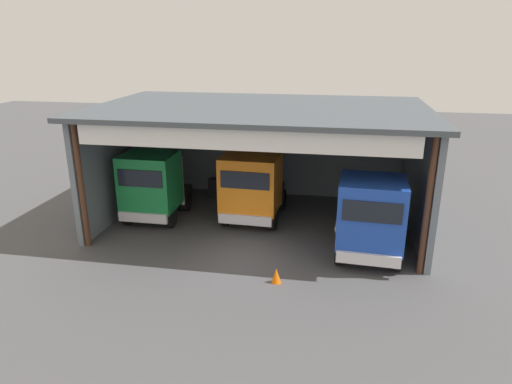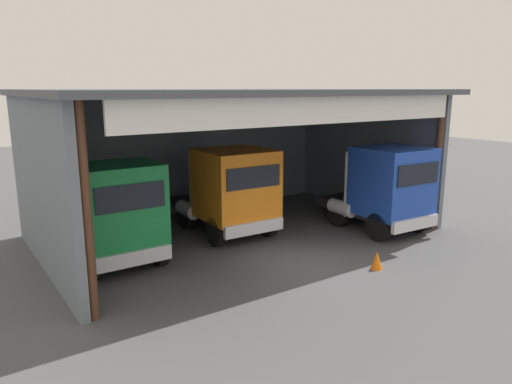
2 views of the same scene
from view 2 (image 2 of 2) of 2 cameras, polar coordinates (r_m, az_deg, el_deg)
name	(u,v)px [view 2 (image 2 of 2)]	position (r m, az deg, el deg)	size (l,w,h in m)	color
ground_plane	(307,264)	(15.36, 6.20, -8.63)	(80.00, 80.00, 0.00)	#4C4C4F
workshop_shed	(225,135)	(18.47, -3.71, 6.90)	(14.41, 8.97, 5.45)	slate
truck_green_center_right_bay	(116,213)	(15.27, -16.49, -2.46)	(2.55, 4.49, 3.29)	#197F3D
truck_orange_yard_outside	(231,190)	(17.78, -3.08, 0.20)	(2.72, 5.40, 3.30)	orange
truck_blue_right_bay	(386,188)	(18.88, 15.32, 0.51)	(2.66, 4.88, 3.32)	#1E47B7
oil_drum	(151,211)	(20.46, -12.50, -2.22)	(0.58, 0.58, 0.87)	#194CB2
tool_cart	(137,215)	(19.72, -14.09, -2.65)	(0.90, 0.60, 1.00)	black
traffic_cone	(377,260)	(15.28, 14.32, -7.95)	(0.36, 0.36, 0.56)	orange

